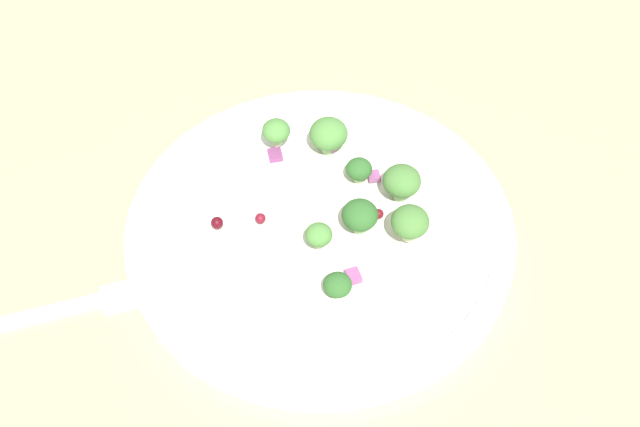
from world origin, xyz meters
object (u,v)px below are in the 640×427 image
Objects in this scene: plate at (320,229)px; broccoli_floret_2 at (338,285)px; fork at (37,315)px; broccoli_floret_0 at (276,131)px; broccoli_floret_1 at (319,235)px.

broccoli_floret_2 is (6.23, -0.58, 1.65)cm from plate.
plate is 21.06cm from fork.
broccoli_floret_1 is at bearing 2.11° from broccoli_floret_0.
fork is (-0.82, -20.32, -2.70)cm from broccoli_floret_1.
broccoli_floret_1 is 0.11× the size of fork.
broccoli_floret_1 is 4.21cm from broccoli_floret_2.
broccoli_floret_0 reaches higher than fork.
broccoli_floret_0 is 22.34cm from fork.
broccoli_floret_2 is 0.11× the size of fork.
plate is 6.48cm from broccoli_floret_2.
broccoli_floret_1 is at bearing 87.69° from fork.
broccoli_floret_0 is at bearing -177.89° from broccoli_floret_1.
fork is (-5.01, -20.44, -2.26)cm from broccoli_floret_2.
broccoli_floret_2 is (4.19, 0.11, -0.44)cm from broccoli_floret_1.
plate is 14.56× the size of broccoli_floret_1.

